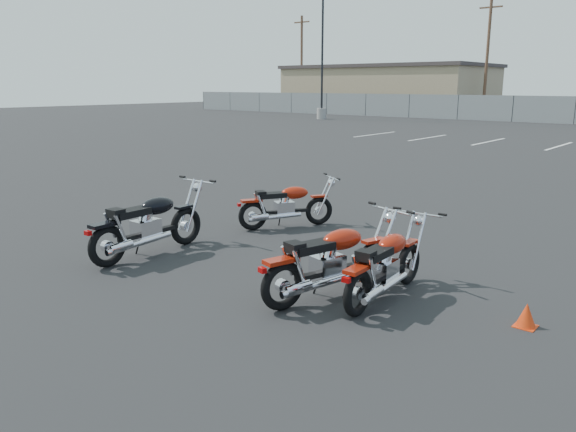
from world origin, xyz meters
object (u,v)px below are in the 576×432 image
Objects in this scene: motorcycle_third_red at (331,261)px; motorcycle_rear_red at (386,265)px; motorcycle_second_black at (149,224)px; motorcycle_front_red at (286,205)px.

motorcycle_rear_red is at bearing 35.31° from motorcycle_third_red.
motorcycle_second_black is at bearing -168.92° from motorcycle_rear_red.
motorcycle_third_red is (2.63, -2.30, 0.05)m from motorcycle_front_red.
motorcycle_third_red is at bearing 6.14° from motorcycle_second_black.
motorcycle_third_red is at bearing -41.19° from motorcycle_front_red.
motorcycle_front_red is 2.69m from motorcycle_second_black.
motorcycle_rear_red reaches higher than motorcycle_front_red.
motorcycle_rear_red is (0.54, 0.38, -0.03)m from motorcycle_third_red.
motorcycle_second_black reaches higher than motorcycle_rear_red.
motorcycle_third_red is (3.14, 0.34, -0.02)m from motorcycle_second_black.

